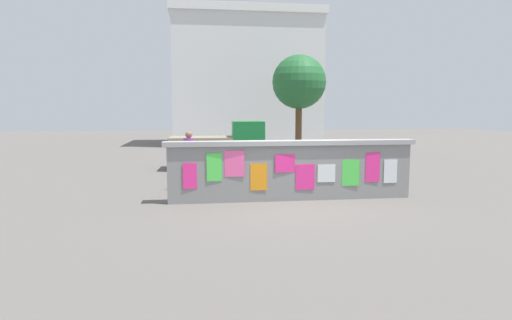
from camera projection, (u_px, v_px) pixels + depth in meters
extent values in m
plane|color=#605B56|center=(252.00, 162.00, 18.89)|extent=(60.00, 60.00, 0.00)
cube|color=gray|center=(292.00, 173.00, 10.93)|extent=(6.21, 0.30, 1.40)
cube|color=#989898|center=(292.00, 143.00, 10.84)|extent=(6.41, 0.42, 0.12)
cube|color=#F42D8C|center=(190.00, 176.00, 10.43)|extent=(0.34, 0.03, 0.63)
cube|color=#4CD84C|center=(214.00, 167.00, 10.49)|extent=(0.37, 0.03, 0.69)
cube|color=#F9599E|center=(235.00, 164.00, 10.54)|extent=(0.49, 0.03, 0.64)
cube|color=orange|center=(259.00, 177.00, 10.66)|extent=(0.42, 0.02, 0.67)
cube|color=#F42D8C|center=(285.00, 163.00, 10.72)|extent=(0.51, 0.03, 0.45)
cube|color=#F42D8C|center=(305.00, 177.00, 10.83)|extent=(0.49, 0.02, 0.64)
cube|color=silver|center=(326.00, 173.00, 10.89)|extent=(0.46, 0.01, 0.45)
cube|color=#4CD84C|center=(351.00, 173.00, 10.98)|extent=(0.45, 0.03, 0.68)
cube|color=#F42D8C|center=(373.00, 167.00, 11.04)|extent=(0.38, 0.02, 0.75)
cube|color=silver|center=(390.00, 171.00, 11.12)|extent=(0.36, 0.02, 0.61)
cylinder|color=black|center=(249.00, 158.00, 17.51)|extent=(0.71, 0.23, 0.70)
cylinder|color=black|center=(252.00, 161.00, 16.22)|extent=(0.71, 0.23, 0.70)
cylinder|color=black|center=(187.00, 158.00, 17.28)|extent=(0.71, 0.23, 0.70)
cylinder|color=black|center=(185.00, 162.00, 16.00)|extent=(0.71, 0.23, 0.70)
cube|color=#197233|center=(248.00, 140.00, 16.77)|extent=(1.27, 1.55, 1.50)
cube|color=gray|center=(201.00, 148.00, 16.64)|extent=(2.47, 1.61, 0.90)
cylinder|color=black|center=(315.00, 179.00, 12.51)|extent=(0.61, 0.17, 0.60)
cylinder|color=black|center=(359.00, 179.00, 12.52)|extent=(0.61, 0.19, 0.60)
cube|color=red|center=(337.00, 169.00, 12.48)|extent=(1.02, 0.36, 0.32)
cube|color=black|center=(344.00, 163.00, 12.46)|extent=(0.58, 0.29, 0.10)
cube|color=#262626|center=(318.00, 160.00, 12.44)|extent=(0.11, 0.56, 0.03)
cylinder|color=black|center=(267.00, 173.00, 13.48)|extent=(0.65, 0.17, 0.66)
cylinder|color=black|center=(297.00, 171.00, 13.83)|extent=(0.65, 0.17, 0.66)
cube|color=#1933A5|center=(282.00, 166.00, 13.64)|extent=(0.94, 0.23, 0.06)
cylinder|color=#1933A5|center=(287.00, 159.00, 13.66)|extent=(0.04, 0.04, 0.40)
cube|color=black|center=(287.00, 153.00, 13.64)|extent=(0.21, 0.12, 0.05)
cube|color=black|center=(268.00, 155.00, 13.44)|extent=(0.13, 0.44, 0.03)
cylinder|color=black|center=(218.00, 178.00, 12.43)|extent=(0.66, 0.08, 0.66)
cylinder|color=black|center=(181.00, 178.00, 12.35)|extent=(0.66, 0.08, 0.66)
cube|color=#197233|center=(199.00, 172.00, 12.37)|extent=(0.95, 0.09, 0.06)
cylinder|color=#197233|center=(194.00, 165.00, 12.33)|extent=(0.03, 0.03, 0.40)
cube|color=black|center=(194.00, 158.00, 12.31)|extent=(0.20, 0.09, 0.05)
cube|color=black|center=(216.00, 159.00, 12.36)|extent=(0.06, 0.44, 0.03)
cylinder|color=#3F994C|center=(191.00, 170.00, 13.66)|extent=(0.12, 0.12, 0.80)
cylinder|color=#3F994C|center=(188.00, 169.00, 13.80)|extent=(0.12, 0.12, 0.80)
cylinder|color=purple|center=(189.00, 147.00, 13.65)|extent=(0.46, 0.46, 0.60)
sphere|color=#8C664C|center=(189.00, 135.00, 13.60)|extent=(0.22, 0.22, 0.22)
cylinder|color=brown|center=(299.00, 127.00, 22.41)|extent=(0.33, 0.33, 2.74)
sphere|color=#22612F|center=(299.00, 82.00, 22.14)|extent=(2.77, 2.77, 2.77)
cube|color=silver|center=(245.00, 83.00, 28.98)|extent=(9.39, 5.75, 8.15)
cube|color=silver|center=(245.00, 17.00, 28.48)|extent=(9.69, 6.05, 0.50)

